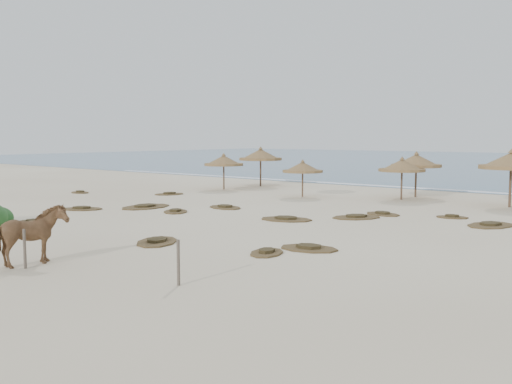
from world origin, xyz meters
TOP-DOWN VIEW (x-y plane):
  - ground at (0.00, 0.00)m, footprint 160.00×160.00m
  - foam_line at (0.00, 26.00)m, footprint 70.00×0.60m
  - palapa_0 at (-11.05, 16.21)m, footprint 3.70×3.70m
  - palapa_1 at (-10.70, 20.03)m, footprint 3.43×3.43m
  - palapa_2 at (-3.69, 15.60)m, footprint 3.22×3.22m
  - palapa_3 at (1.90, 20.09)m, footprint 3.80×3.80m
  - palapa_4 at (1.85, 18.14)m, footprint 3.13×3.13m
  - palapa_5 at (8.05, 18.39)m, footprint 4.32×4.32m
  - horse at (1.16, -5.55)m, footprint 1.18×2.23m
  - fence_post_near at (1.34, -5.80)m, footprint 0.11×0.11m
  - fence_post_far at (6.20, -4.27)m, footprint 0.11×0.11m
  - scrub_0 at (-9.10, 3.06)m, footprint 2.60×2.37m
  - scrub_1 at (-7.19, 5.75)m, footprint 2.10×3.10m
  - scrub_2 at (-4.48, 5.45)m, footprint 2.15×2.17m
  - scrub_3 at (1.48, 6.84)m, footprint 2.82×2.25m
  - scrub_4 at (6.15, 1.80)m, footprint 2.30×1.76m
  - scrub_5 at (9.33, 11.00)m, footprint 2.16×2.77m
  - scrub_6 at (-11.35, 11.20)m, footprint 1.94×2.31m
  - scrub_7 at (4.11, 11.27)m, footprint 2.09×1.60m
  - scrub_8 at (-16.87, 8.07)m, footprint 1.76×1.30m
  - scrub_9 at (1.20, -0.68)m, footprint 2.40×2.60m
  - scrub_10 at (7.15, 12.36)m, footprint 1.68×1.32m
  - scrub_11 at (-6.62, -1.05)m, footprint 2.01×1.42m
  - scrub_12 at (5.49, 0.31)m, footprint 1.54×1.86m
  - scrub_13 at (-3.69, 8.32)m, footprint 2.47×1.92m
  - scrub_14 at (3.66, 9.46)m, footprint 2.62×2.83m

SIDE VIEW (x-z plane):
  - ground at x=0.00m, z-range 0.00..0.00m
  - foam_line at x=0.00m, z-range 0.00..0.01m
  - scrub_8 at x=-16.87m, z-range -0.03..0.13m
  - scrub_9 at x=1.20m, z-range -0.03..0.13m
  - scrub_2 at x=-4.48m, z-range -0.03..0.13m
  - scrub_3 at x=1.48m, z-range -0.03..0.13m
  - scrub_4 at x=6.15m, z-range -0.03..0.13m
  - scrub_5 at x=9.33m, z-range -0.03..0.13m
  - scrub_6 at x=-11.35m, z-range -0.03..0.13m
  - scrub_7 at x=4.11m, z-range -0.03..0.13m
  - scrub_10 at x=7.15m, z-range -0.03..0.13m
  - scrub_11 at x=-6.62m, z-range -0.03..0.13m
  - scrub_13 at x=-3.69m, z-range -0.03..0.13m
  - scrub_14 at x=3.66m, z-range -0.03..0.13m
  - scrub_0 at x=-9.10m, z-range -0.03..0.13m
  - scrub_1 at x=-7.19m, z-range -0.03..0.13m
  - scrub_12 at x=5.49m, z-range -0.03..0.13m
  - fence_post_near at x=1.34m, z-range 0.00..1.16m
  - fence_post_far at x=6.20m, z-range 0.00..1.20m
  - horse at x=1.16m, z-range 0.00..1.81m
  - palapa_2 at x=-3.69m, z-range 0.66..3.06m
  - palapa_4 at x=1.85m, z-range 0.73..3.37m
  - palapa_0 at x=-11.05m, z-range 0.73..3.39m
  - palapa_3 at x=1.90m, z-range 0.81..3.73m
  - palapa_1 at x=-10.70m, z-range 0.85..3.93m
  - palapa_5 at x=8.05m, z-range 0.88..4.08m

